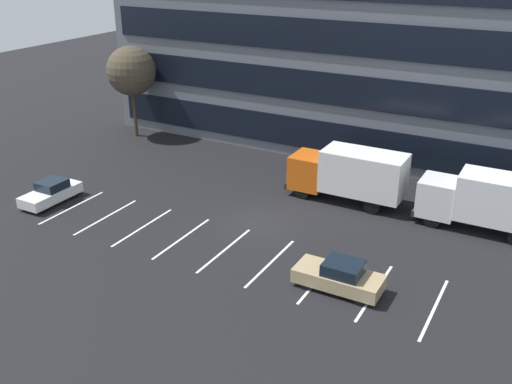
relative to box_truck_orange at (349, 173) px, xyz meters
The scene contains 8 objects.
ground_plane 6.80m from the box_truck_orange, 122.47° to the right, with size 120.00×120.00×0.00m, color black.
office_building 14.74m from the box_truck_orange, 105.69° to the left, with size 39.96×13.23×18.00m.
lot_markings 10.07m from the box_truck_orange, 110.73° to the right, with size 22.54×5.40×0.01m.
box_truck_orange is the anchor object (origin of this frame).
box_truck_white 8.26m from the box_truck_orange, ahead, with size 7.34×2.43×3.40m.
sedan_white 18.86m from the box_truck_orange, 150.54° to the right, with size 1.66×3.96×1.42m.
sedan_tan 10.44m from the box_truck_orange, 71.45° to the right, with size 4.22×1.77×1.51m.
bare_tree 21.19m from the box_truck_orange, 168.97° to the left, with size 4.02×4.02×7.54m.
Camera 1 is at (14.79, -26.98, 15.45)m, focal length 40.84 mm.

